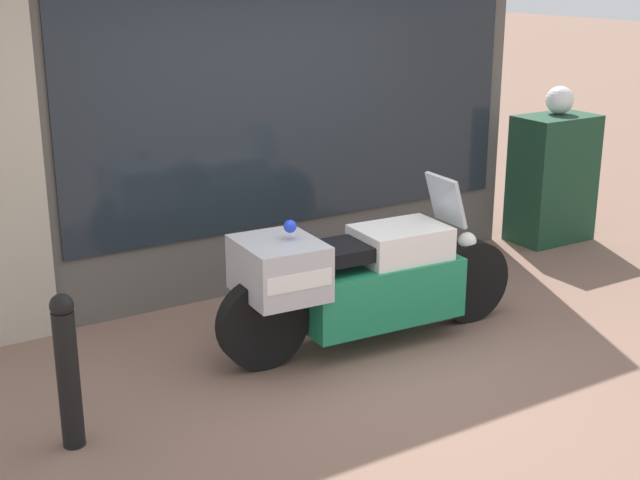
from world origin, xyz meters
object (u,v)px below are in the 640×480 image
(paramedic_motorcycle, at_px, (357,279))
(street_bollard, at_px, (68,369))
(utility_cabinet, at_px, (552,179))
(white_helmet, at_px, (560,100))

(paramedic_motorcycle, height_order, street_bollard, paramedic_motorcycle)
(utility_cabinet, relative_size, street_bollard, 1.33)
(paramedic_motorcycle, height_order, white_helmet, white_helmet)
(paramedic_motorcycle, xyz_separation_m, white_helmet, (3.14, 1.16, 0.87))
(utility_cabinet, bearing_deg, white_helmet, 37.59)
(white_helmet, height_order, street_bollard, white_helmet)
(utility_cabinet, height_order, white_helmet, white_helmet)
(street_bollard, bearing_deg, utility_cabinet, 14.84)
(white_helmet, bearing_deg, paramedic_motorcycle, -159.77)
(paramedic_motorcycle, distance_m, utility_cabinet, 3.26)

